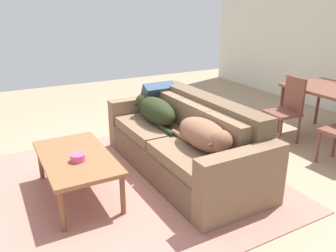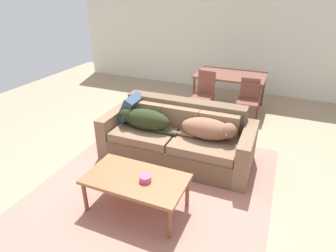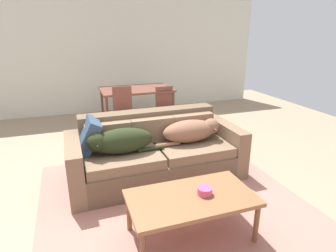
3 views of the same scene
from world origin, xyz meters
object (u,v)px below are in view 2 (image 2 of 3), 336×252
at_px(dog_on_right_cushion, 209,129).
at_px(dining_table, 230,77).
at_px(throw_pillow_by_left_arm, 130,108).
at_px(couch, 178,138).
at_px(coffee_table, 136,181).
at_px(bowl_on_coffee_table, 145,178).
at_px(dining_chair_near_right, 248,98).
at_px(dog_on_left_cushion, 144,119).
at_px(dining_chair_near_left, 204,92).

height_order(dog_on_right_cushion, dining_table, dog_on_right_cushion).
xyz_separation_m(dog_on_right_cushion, throw_pillow_by_left_arm, (-1.36, 0.13, 0.04)).
bearing_deg(dog_on_right_cushion, couch, 169.94).
distance_m(coffee_table, bowl_on_coffee_table, 0.15).
bearing_deg(dining_table, coffee_table, -95.08).
bearing_deg(dining_chair_near_right, throw_pillow_by_left_arm, -135.82).
xyz_separation_m(couch, bowl_on_coffee_table, (0.10, -1.29, 0.15)).
relative_size(bowl_on_coffee_table, dining_chair_near_right, 0.16).
distance_m(dog_on_left_cushion, dining_chair_near_left, 1.94).
distance_m(dog_on_right_cushion, throw_pillow_by_left_arm, 1.36).
height_order(dog_on_right_cushion, coffee_table, dog_on_right_cushion).
height_order(dog_on_left_cushion, dog_on_right_cushion, dog_on_left_cushion).
relative_size(dining_chair_near_left, dining_chair_near_right, 1.08).
relative_size(throw_pillow_by_left_arm, dining_chair_near_left, 0.47).
bearing_deg(coffee_table, throw_pillow_by_left_arm, 121.79).
xyz_separation_m(throw_pillow_by_left_arm, dining_chair_near_left, (0.75, 1.68, -0.17)).
distance_m(couch, throw_pillow_by_left_arm, 0.92).
bearing_deg(dining_chair_near_left, dining_table, 60.98).
height_order(dog_on_left_cushion, dining_table, dog_on_left_cushion).
distance_m(throw_pillow_by_left_arm, dining_table, 2.55).
bearing_deg(dog_on_left_cushion, couch, 16.70).
distance_m(coffee_table, dining_chair_near_right, 3.19).
bearing_deg(couch, dining_chair_near_left, 92.67).
distance_m(throw_pillow_by_left_arm, dining_chair_near_left, 1.85).
height_order(coffee_table, dining_chair_near_right, dining_chair_near_right).
distance_m(dog_on_right_cushion, dining_chair_near_right, 1.91).
xyz_separation_m(dog_on_right_cushion, coffee_table, (-0.53, -1.20, -0.23)).
relative_size(dog_on_left_cushion, throw_pillow_by_left_arm, 2.13).
xyz_separation_m(dog_on_left_cushion, throw_pillow_by_left_arm, (-0.36, 0.21, 0.04)).
relative_size(bowl_on_coffee_table, dining_table, 0.10).
bearing_deg(dog_on_right_cushion, throw_pillow_by_left_arm, 173.64).
xyz_separation_m(coffee_table, dining_chair_near_left, (-0.07, 3.01, 0.10)).
xyz_separation_m(dog_on_left_cushion, dining_chair_near_right, (1.27, 1.96, -0.16)).
bearing_deg(coffee_table, bowl_on_coffee_table, -4.36).
relative_size(dog_on_left_cushion, dining_chair_near_right, 1.09).
relative_size(couch, dining_chair_near_left, 2.46).
bearing_deg(bowl_on_coffee_table, couch, 94.42).
bearing_deg(dog_on_right_cushion, dining_chair_near_left, 107.59).
relative_size(couch, dining_chair_near_right, 2.65).
bearing_deg(throw_pillow_by_left_arm, couch, -3.48).
height_order(throw_pillow_by_left_arm, bowl_on_coffee_table, throw_pillow_by_left_arm).
relative_size(dog_on_left_cushion, coffee_table, 0.79).
height_order(bowl_on_coffee_table, dining_table, dining_table).
bearing_deg(bowl_on_coffee_table, throw_pillow_by_left_arm, 125.47).
xyz_separation_m(dog_on_right_cushion, dining_table, (-0.21, 2.41, 0.07)).
bearing_deg(dining_chair_near_right, bowl_on_coffee_table, -105.12).
bearing_deg(dining_table, dining_chair_near_right, -47.78).
distance_m(dog_on_right_cushion, dining_chair_near_left, 1.92).
bearing_deg(couch, dog_on_left_cushion, -163.30).
distance_m(couch, dog_on_left_cushion, 0.61).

